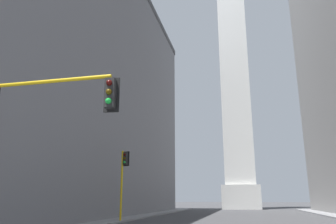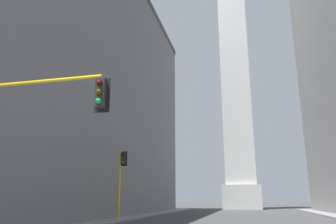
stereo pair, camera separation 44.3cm
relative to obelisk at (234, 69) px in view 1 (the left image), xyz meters
The scene contains 5 objects.
sidewalk_left 52.37m from the obelisk, 106.01° to the right, with size 5.00×78.30×0.15m, color gray.
building_left 42.67m from the obelisk, 121.74° to the right, with size 19.30×53.92×31.38m.
obelisk is the anchor object (origin of this frame).
traffic_light_near_left 63.01m from the obelisk, 97.14° to the right, with size 5.89×0.52×6.41m.
traffic_light_mid_left 48.45m from the obelisk, 103.54° to the right, with size 0.80×0.53×6.16m.
Camera 1 is at (0.85, -2.86, 1.97)m, focal length 35.00 mm.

